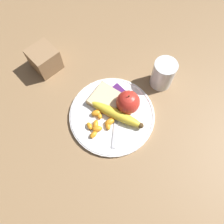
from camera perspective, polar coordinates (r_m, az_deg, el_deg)
The scene contains 18 objects.
ground_plane at distance 0.73m, azimuth -0.00°, elevation -1.02°, with size 3.00×3.00×0.00m, color olive.
plate at distance 0.72m, azimuth -0.00°, elevation -0.77°, with size 0.28×0.28×0.01m.
juice_glass at distance 0.77m, azimuth 13.13°, elevation 9.51°, with size 0.08×0.08×0.10m.
apple at distance 0.70m, azimuth 4.22°, elevation 2.56°, with size 0.08×0.08×0.09m.
banana at distance 0.70m, azimuth 1.29°, elevation -0.64°, with size 0.19×0.09×0.03m.
bread_slice at distance 0.73m, azimuth -1.54°, elevation 3.33°, with size 0.12×0.11×0.02m.
fork at distance 0.71m, azimuth 1.21°, elevation -1.14°, with size 0.13×0.15×0.00m.
jam_packet at distance 0.75m, azimuth 1.48°, elevation 5.37°, with size 0.04×0.04×0.02m.
orange_segment_0 at distance 0.71m, azimuth -3.31°, elevation -0.89°, with size 0.03×0.03×0.01m.
orange_segment_1 at distance 0.71m, azimuth -4.07°, elevation -0.25°, with size 0.03×0.04×0.02m.
orange_segment_2 at distance 0.69m, azimuth -3.91°, elevation -4.39°, with size 0.03×0.04×0.02m.
orange_segment_3 at distance 0.72m, azimuth -3.13°, elevation 0.51°, with size 0.03×0.04×0.02m.
orange_segment_4 at distance 0.70m, azimuth -0.59°, elevation -2.59°, with size 0.03×0.04×0.02m.
orange_segment_5 at distance 0.69m, azimuth -4.88°, elevation -5.92°, with size 0.02×0.03×0.02m.
orange_segment_6 at distance 0.70m, azimuth -1.07°, elevation -3.64°, with size 0.03×0.03×0.02m.
orange_segment_7 at distance 0.70m, azimuth -5.91°, elevation -3.64°, with size 0.03×0.02×0.01m.
orange_segment_8 at distance 0.70m, azimuth -4.30°, elevation -3.18°, with size 0.03×0.03×0.02m.
condiment_caddy at distance 0.83m, azimuth -17.20°, elevation 12.99°, with size 0.09×0.09×0.09m.
Camera 1 is at (-0.21, 0.19, 0.67)m, focal length 35.00 mm.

